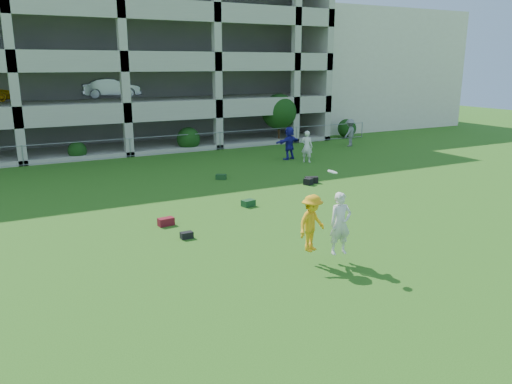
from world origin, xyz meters
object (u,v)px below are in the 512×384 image
stucco_building (344,70)px  bystander_d (289,143)px  bystander_e (307,147)px  parking_garage (96,57)px  crate_d (308,182)px  bystander_f (350,133)px  frisbee_contest (321,223)px

stucco_building → bystander_d: size_ratio=8.21×
bystander_d → bystander_e: size_ratio=1.06×
parking_garage → crate_d: bearing=-74.1°
bystander_d → crate_d: bearing=51.4°
bystander_f → bystander_e: bearing=5.9°
stucco_building → crate_d: 27.01m
bystander_e → crate_d: (-3.01, -4.70, -0.77)m
bystander_d → frisbee_contest: size_ratio=0.79×
bystander_d → parking_garage: 16.86m
stucco_building → bystander_d: stucco_building is taller
bystander_d → parking_garage: size_ratio=0.06×
stucco_building → bystander_e: stucco_building is taller
bystander_f → parking_garage: bearing=-63.5°
stucco_building → crate_d: stucco_building is taller
stucco_building → bystander_f: bearing=-125.5°
stucco_building → bystander_d: 20.79m
stucco_building → frisbee_contest: bearing=-128.4°
bystander_e → bystander_f: size_ratio=0.98×
stucco_building → bystander_f: 15.15m
stucco_building → bystander_e: (-14.35, -15.41, -4.08)m
frisbee_contest → bystander_e: bearing=58.0°
stucco_building → bystander_e: 21.45m
bystander_e → crate_d: 5.64m
bystander_f → parking_garage: parking_garage is taller
stucco_building → bystander_f: (-8.47, -11.88, -4.06)m
bystander_f → crate_d: bearing=17.8°
bystander_e → parking_garage: bearing=-9.2°
bystander_e → frisbee_contest: 15.16m
bystander_d → parking_garage: (-8.27, 13.80, 5.04)m
bystander_f → crate_d: 12.14m
crate_d → bystander_d: bearing=66.5°
bystander_d → bystander_f: bystander_d is taller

